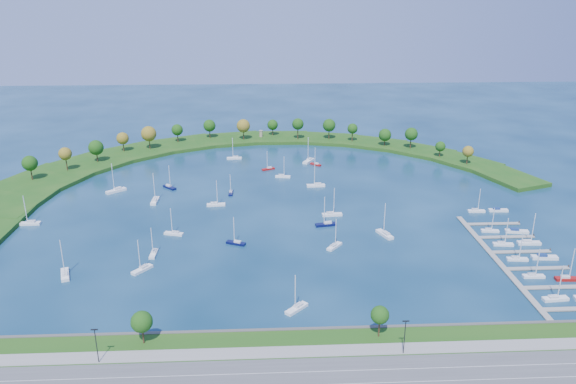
{
  "coord_description": "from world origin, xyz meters",
  "views": [
    {
      "loc": [
        -6.56,
        -236.19,
        92.35
      ],
      "look_at": [
        5.0,
        5.0,
        4.0
      ],
      "focal_mm": 34.32,
      "sensor_mm": 36.0,
      "label": 1
    }
  ],
  "objects_px": {
    "moored_boat_19": "(326,224)",
    "docked_boat_9": "(516,231)",
    "moored_boat_15": "(30,223)",
    "moored_boat_9": "(155,200)",
    "moored_boat_2": "(231,192)",
    "moored_boat_21": "(316,185)",
    "moored_boat_10": "(283,176)",
    "moored_boat_8": "(65,274)",
    "moored_boat_3": "(297,307)",
    "docked_boat_11": "(498,210)",
    "docked_boat_2": "(534,275)",
    "harbor_tower": "(261,134)",
    "moored_boat_11": "(385,234)",
    "docked_boat_7": "(529,242)",
    "moored_boat_6": "(142,268)",
    "moored_boat_0": "(169,187)",
    "moored_boat_1": "(236,242)",
    "docked_boat_10": "(476,210)",
    "docked_boat_4": "(517,258)",
    "docked_boat_3": "(567,278)",
    "moored_boat_17": "(116,190)",
    "moored_boat_12": "(216,204)",
    "moored_boat_13": "(268,168)",
    "moored_boat_4": "(332,214)",
    "moored_boat_16": "(174,233)",
    "docked_boat_5": "(544,257)",
    "moored_boat_18": "(309,160)",
    "moored_boat_20": "(234,157)",
    "docked_boat_6": "(503,243)",
    "dock_system": "(517,260)",
    "moored_boat_14": "(154,253)",
    "moored_boat_5": "(334,245)",
    "docked_boat_8": "(490,230)"
  },
  "relations": [
    {
      "from": "moored_boat_19",
      "to": "docked_boat_9",
      "type": "bearing_deg",
      "value": 162.56
    },
    {
      "from": "moored_boat_15",
      "to": "moored_boat_9",
      "type": "bearing_deg",
      "value": -155.7
    },
    {
      "from": "moored_boat_2",
      "to": "moored_boat_21",
      "type": "relative_size",
      "value": 0.75
    },
    {
      "from": "moored_boat_10",
      "to": "moored_boat_8",
      "type": "bearing_deg",
      "value": -120.27
    },
    {
      "from": "moored_boat_9",
      "to": "docked_boat_9",
      "type": "distance_m",
      "value": 158.63
    },
    {
      "from": "moored_boat_3",
      "to": "docked_boat_11",
      "type": "relative_size",
      "value": 1.45
    },
    {
      "from": "moored_boat_3",
      "to": "docked_boat_2",
      "type": "relative_size",
      "value": 1.14
    },
    {
      "from": "harbor_tower",
      "to": "moored_boat_3",
      "type": "relative_size",
      "value": 0.35
    },
    {
      "from": "moored_boat_11",
      "to": "docked_boat_7",
      "type": "xyz_separation_m",
      "value": [
        54.13,
        -10.49,
        -0.02
      ]
    },
    {
      "from": "moored_boat_6",
      "to": "moored_boat_15",
      "type": "xyz_separation_m",
      "value": [
        -55.45,
        43.35,
        0.03
      ]
    },
    {
      "from": "moored_boat_0",
      "to": "moored_boat_9",
      "type": "bearing_deg",
      "value": -55.82
    },
    {
      "from": "moored_boat_1",
      "to": "docked_boat_10",
      "type": "relative_size",
      "value": 1.03
    },
    {
      "from": "moored_boat_21",
      "to": "docked_boat_4",
      "type": "relative_size",
      "value": 1.21
    },
    {
      "from": "moored_boat_11",
      "to": "docked_boat_3",
      "type": "distance_m",
      "value": 66.58
    },
    {
      "from": "docked_boat_11",
      "to": "moored_boat_11",
      "type": "bearing_deg",
      "value": -153.93
    },
    {
      "from": "moored_boat_17",
      "to": "docked_boat_3",
      "type": "relative_size",
      "value": 1.24
    },
    {
      "from": "moored_boat_12",
      "to": "moored_boat_13",
      "type": "height_order",
      "value": "moored_boat_12"
    },
    {
      "from": "moored_boat_2",
      "to": "docked_boat_7",
      "type": "height_order",
      "value": "docked_boat_7"
    },
    {
      "from": "docked_boat_3",
      "to": "docked_boat_2",
      "type": "bearing_deg",
      "value": 170.48
    },
    {
      "from": "moored_boat_4",
      "to": "moored_boat_9",
      "type": "relative_size",
      "value": 0.92
    },
    {
      "from": "docked_boat_9",
      "to": "docked_boat_11",
      "type": "height_order",
      "value": "docked_boat_9"
    },
    {
      "from": "moored_boat_11",
      "to": "docked_boat_9",
      "type": "height_order",
      "value": "moored_boat_11"
    },
    {
      "from": "moored_boat_13",
      "to": "moored_boat_3",
      "type": "bearing_deg",
      "value": 66.55
    },
    {
      "from": "moored_boat_3",
      "to": "moored_boat_17",
      "type": "distance_m",
      "value": 137.02
    },
    {
      "from": "moored_boat_16",
      "to": "docked_boat_9",
      "type": "bearing_deg",
      "value": -166.11
    },
    {
      "from": "moored_boat_11",
      "to": "docked_boat_5",
      "type": "height_order",
      "value": "moored_boat_11"
    },
    {
      "from": "moored_boat_1",
      "to": "moored_boat_18",
      "type": "xyz_separation_m",
      "value": [
        37.22,
        107.62,
        0.11
      ]
    },
    {
      "from": "docked_boat_10",
      "to": "docked_boat_11",
      "type": "bearing_deg",
      "value": 5.06
    },
    {
      "from": "moored_boat_6",
      "to": "moored_boat_20",
      "type": "height_order",
      "value": "moored_boat_20"
    },
    {
      "from": "docked_boat_6",
      "to": "docked_boat_3",
      "type": "bearing_deg",
      "value": -62.9
    },
    {
      "from": "moored_boat_19",
      "to": "docked_boat_4",
      "type": "xyz_separation_m",
      "value": [
        66.13,
        -34.68,
        -0.05
      ]
    },
    {
      "from": "moored_boat_12",
      "to": "docked_boat_11",
      "type": "bearing_deg",
      "value": -10.19
    },
    {
      "from": "dock_system",
      "to": "moored_boat_0",
      "type": "distance_m",
      "value": 162.53
    },
    {
      "from": "moored_boat_6",
      "to": "moored_boat_17",
      "type": "bearing_deg",
      "value": -122.45
    },
    {
      "from": "moored_boat_0",
      "to": "docked_boat_3",
      "type": "relative_size",
      "value": 1.02
    },
    {
      "from": "docked_boat_5",
      "to": "docked_boat_7",
      "type": "distance_m",
      "value": 12.37
    },
    {
      "from": "moored_boat_20",
      "to": "docked_boat_2",
      "type": "bearing_deg",
      "value": 125.36
    },
    {
      "from": "moored_boat_0",
      "to": "moored_boat_11",
      "type": "xyz_separation_m",
      "value": [
        95.06,
        -61.11,
        0.05
      ]
    },
    {
      "from": "docked_boat_2",
      "to": "docked_boat_5",
      "type": "bearing_deg",
      "value": 54.64
    },
    {
      "from": "moored_boat_15",
      "to": "docked_boat_2",
      "type": "distance_m",
      "value": 198.11
    },
    {
      "from": "docked_boat_6",
      "to": "docked_boat_9",
      "type": "height_order",
      "value": "docked_boat_6"
    },
    {
      "from": "moored_boat_9",
      "to": "moored_boat_14",
      "type": "height_order",
      "value": "moored_boat_9"
    },
    {
      "from": "docked_boat_2",
      "to": "moored_boat_20",
      "type": "bearing_deg",
      "value": 128.77
    },
    {
      "from": "moored_boat_5",
      "to": "moored_boat_12",
      "type": "xyz_separation_m",
      "value": [
        -48.63,
        46.13,
        0.02
      ]
    },
    {
      "from": "moored_boat_14",
      "to": "moored_boat_21",
      "type": "relative_size",
      "value": 0.83
    },
    {
      "from": "moored_boat_0",
      "to": "docked_boat_8",
      "type": "relative_size",
      "value": 1.17
    },
    {
      "from": "docked_boat_10",
      "to": "moored_boat_13",
      "type": "bearing_deg",
      "value": 147.44
    },
    {
      "from": "harbor_tower",
      "to": "docked_boat_4",
      "type": "height_order",
      "value": "docked_boat_4"
    },
    {
      "from": "docked_boat_7",
      "to": "docked_boat_11",
      "type": "height_order",
      "value": "docked_boat_7"
    },
    {
      "from": "moored_boat_4",
      "to": "moored_boat_5",
      "type": "relative_size",
      "value": 1.1
    }
  ]
}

